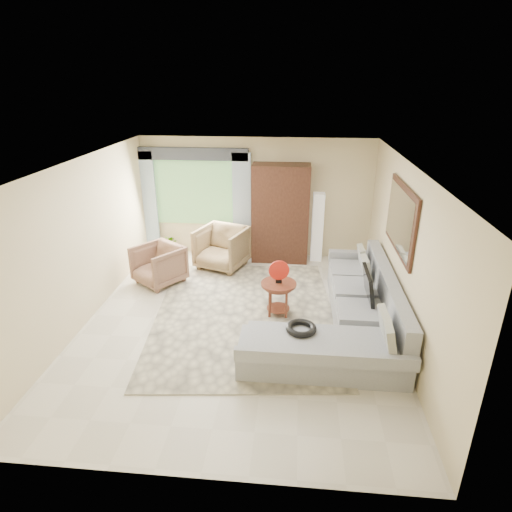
# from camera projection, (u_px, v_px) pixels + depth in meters

# --- Properties ---
(ground) EXTENTS (6.00, 6.00, 0.00)m
(ground) POSITION_uv_depth(u_px,v_px,m) (239.00, 322.00, 7.07)
(ground) COLOR silver
(ground) RESTS_ON ground
(area_rug) EXTENTS (3.37, 4.27, 0.02)m
(area_rug) POSITION_uv_depth(u_px,v_px,m) (245.00, 314.00, 7.28)
(area_rug) COLOR beige
(area_rug) RESTS_ON ground
(sectional_sofa) EXTENTS (2.30, 3.46, 0.90)m
(sectional_sofa) POSITION_uv_depth(u_px,v_px,m) (351.00, 318.00, 6.64)
(sectional_sofa) COLOR #A3A7AC
(sectional_sofa) RESTS_ON ground
(tv_screen) EXTENTS (0.14, 0.74, 0.48)m
(tv_screen) POSITION_uv_depth(u_px,v_px,m) (368.00, 285.00, 6.72)
(tv_screen) COLOR black
(tv_screen) RESTS_ON sectional_sofa
(garden_hose) EXTENTS (0.43, 0.43, 0.09)m
(garden_hose) POSITION_uv_depth(u_px,v_px,m) (301.00, 328.00, 5.89)
(garden_hose) COLOR black
(garden_hose) RESTS_ON sectional_sofa
(coffee_table) EXTENTS (0.59, 0.59, 0.59)m
(coffee_table) POSITION_uv_depth(u_px,v_px,m) (278.00, 298.00, 7.19)
(coffee_table) COLOR #4B1F14
(coffee_table) RESTS_ON ground
(red_disc) EXTENTS (0.34, 0.07, 0.34)m
(red_disc) POSITION_uv_depth(u_px,v_px,m) (279.00, 270.00, 6.99)
(red_disc) COLOR red
(red_disc) RESTS_ON coffee_table
(armchair_left) EXTENTS (1.15, 1.16, 0.76)m
(armchair_left) POSITION_uv_depth(u_px,v_px,m) (159.00, 265.00, 8.28)
(armchair_left) COLOR #90644F
(armchair_left) RESTS_ON ground
(armchair_right) EXTENTS (1.20, 1.21, 0.87)m
(armchair_right) POSITION_uv_depth(u_px,v_px,m) (222.00, 248.00, 8.96)
(armchair_right) COLOR #967952
(armchair_right) RESTS_ON ground
(potted_plant) EXTENTS (0.48, 0.44, 0.48)m
(potted_plant) POSITION_uv_depth(u_px,v_px,m) (170.00, 245.00, 9.67)
(potted_plant) COLOR #999999
(potted_plant) RESTS_ON ground
(armoire) EXTENTS (1.20, 0.55, 2.10)m
(armoire) POSITION_uv_depth(u_px,v_px,m) (281.00, 214.00, 9.11)
(armoire) COLOR black
(armoire) RESTS_ON ground
(floor_lamp) EXTENTS (0.24, 0.24, 1.50)m
(floor_lamp) POSITION_uv_depth(u_px,v_px,m) (317.00, 227.00, 9.21)
(floor_lamp) COLOR silver
(floor_lamp) RESTS_ON ground
(window) EXTENTS (1.80, 0.04, 1.40)m
(window) POSITION_uv_depth(u_px,v_px,m) (195.00, 193.00, 9.37)
(window) COLOR #669E59
(window) RESTS_ON wall_back
(curtain_left) EXTENTS (0.40, 0.08, 2.30)m
(curtain_left) POSITION_uv_depth(u_px,v_px,m) (148.00, 204.00, 9.48)
(curtain_left) COLOR #9EB7CC
(curtain_left) RESTS_ON ground
(curtain_right) EXTENTS (0.40, 0.08, 2.30)m
(curtain_right) POSITION_uv_depth(u_px,v_px,m) (242.00, 206.00, 9.29)
(curtain_right) COLOR #9EB7CC
(curtain_right) RESTS_ON ground
(valance) EXTENTS (2.40, 0.12, 0.26)m
(valance) POSITION_uv_depth(u_px,v_px,m) (192.00, 154.00, 8.98)
(valance) COLOR #1E232D
(valance) RESTS_ON wall_back
(wall_mirror) EXTENTS (0.05, 1.70, 1.05)m
(wall_mirror) POSITION_uv_depth(u_px,v_px,m) (401.00, 219.00, 6.50)
(wall_mirror) COLOR black
(wall_mirror) RESTS_ON wall_right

